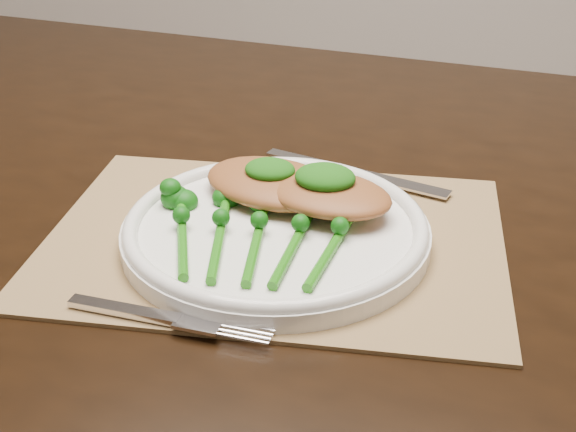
% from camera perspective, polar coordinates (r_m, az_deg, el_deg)
% --- Properties ---
extents(dining_table, '(1.67, 1.03, 0.75)m').
position_cam_1_polar(dining_table, '(1.09, 0.46, -14.99)').
color(dining_table, black).
rests_on(dining_table, ground).
extents(placemat, '(0.45, 0.35, 0.00)m').
position_cam_1_polar(placemat, '(0.75, -0.94, -1.66)').
color(placemat, olive).
rests_on(placemat, dining_table).
extents(dinner_plate, '(0.28, 0.28, 0.03)m').
position_cam_1_polar(dinner_plate, '(0.73, -0.88, -0.97)').
color(dinner_plate, white).
rests_on(dinner_plate, placemat).
extents(knife, '(0.21, 0.07, 0.01)m').
position_cam_1_polar(knife, '(0.87, 3.52, 3.35)').
color(knife, silver).
rests_on(knife, placemat).
extents(fork, '(0.17, 0.02, 0.01)m').
position_cam_1_polar(fork, '(0.64, -7.57, -7.40)').
color(fork, silver).
rests_on(fork, placemat).
extents(chicken_fillet_left, '(0.16, 0.14, 0.03)m').
position_cam_1_polar(chicken_fillet_left, '(0.78, -1.14, 2.36)').
color(chicken_fillet_left, '#99592C').
rests_on(chicken_fillet_left, dinner_plate).
extents(chicken_fillet_right, '(0.14, 0.11, 0.03)m').
position_cam_1_polar(chicken_fillet_right, '(0.75, 2.85, 1.58)').
color(chicken_fillet_right, '#99592C').
rests_on(chicken_fillet_right, dinner_plate).
extents(pesto_dollop_left, '(0.05, 0.04, 0.02)m').
position_cam_1_polar(pesto_dollop_left, '(0.77, -1.29, 3.32)').
color(pesto_dollop_left, '#0E470A').
rests_on(pesto_dollop_left, chicken_fillet_left).
extents(pesto_dollop_right, '(0.06, 0.05, 0.02)m').
position_cam_1_polar(pesto_dollop_right, '(0.75, 2.66, 2.77)').
color(pesto_dollop_right, '#0E470A').
rests_on(pesto_dollop_right, chicken_fillet_right).
extents(broccolini_bundle, '(0.18, 0.19, 0.04)m').
position_cam_1_polar(broccolini_bundle, '(0.70, -2.25, -1.78)').
color(broccolini_bundle, '#1B690D').
rests_on(broccolini_bundle, dinner_plate).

